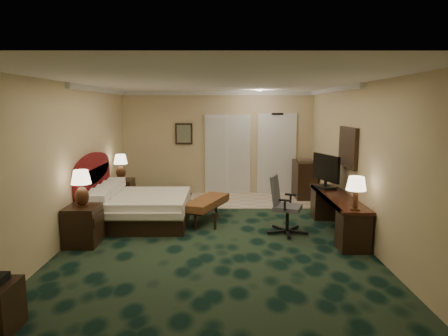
{
  "coord_description": "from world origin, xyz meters",
  "views": [
    {
      "loc": [
        0.13,
        -6.78,
        2.28
      ],
      "look_at": [
        0.15,
        0.6,
        1.16
      ],
      "focal_mm": 32.0,
      "sensor_mm": 36.0,
      "label": 1
    }
  ],
  "objects_px": {
    "lamp_near": "(82,188)",
    "desk": "(337,214)",
    "lamp_far": "(121,167)",
    "bed": "(142,209)",
    "desk_chair": "(288,205)",
    "bed_bench": "(207,210)",
    "nightstand_far": "(122,192)",
    "minibar": "(304,179)",
    "tv": "(326,172)",
    "nightstand_near": "(83,225)"
  },
  "relations": [
    {
      "from": "lamp_near",
      "to": "desk",
      "type": "height_order",
      "value": "lamp_near"
    },
    {
      "from": "lamp_far",
      "to": "bed",
      "type": "bearing_deg",
      "value": -62.57
    },
    {
      "from": "desk_chair",
      "to": "bed_bench",
      "type": "bearing_deg",
      "value": 172.31
    },
    {
      "from": "nightstand_far",
      "to": "minibar",
      "type": "distance_m",
      "value": 4.51
    },
    {
      "from": "bed_bench",
      "to": "minibar",
      "type": "xyz_separation_m",
      "value": [
        2.41,
        2.12,
        0.24
      ]
    },
    {
      "from": "desk",
      "to": "minibar",
      "type": "relative_size",
      "value": 2.53
    },
    {
      "from": "tv",
      "to": "bed_bench",
      "type": "bearing_deg",
      "value": 160.41
    },
    {
      "from": "nightstand_near",
      "to": "desk",
      "type": "bearing_deg",
      "value": 8.44
    },
    {
      "from": "minibar",
      "to": "lamp_near",
      "type": "bearing_deg",
      "value": -141.26
    },
    {
      "from": "desk",
      "to": "nightstand_far",
      "type": "bearing_deg",
      "value": 155.4
    },
    {
      "from": "tv",
      "to": "desk_chair",
      "type": "bearing_deg",
      "value": -156.92
    },
    {
      "from": "lamp_near",
      "to": "bed_bench",
      "type": "xyz_separation_m",
      "value": [
        2.0,
        1.42,
        -0.74
      ]
    },
    {
      "from": "lamp_near",
      "to": "desk",
      "type": "xyz_separation_m",
      "value": [
        4.43,
        0.67,
        -0.62
      ]
    },
    {
      "from": "bed",
      "to": "bed_bench",
      "type": "distance_m",
      "value": 1.29
    },
    {
      "from": "lamp_far",
      "to": "desk",
      "type": "distance_m",
      "value": 4.94
    },
    {
      "from": "bed",
      "to": "tv",
      "type": "bearing_deg",
      "value": 1.61
    },
    {
      "from": "bed",
      "to": "lamp_near",
      "type": "bearing_deg",
      "value": -120.0
    },
    {
      "from": "bed",
      "to": "bed_bench",
      "type": "bearing_deg",
      "value": 7.85
    },
    {
      "from": "desk",
      "to": "desk_chair",
      "type": "xyz_separation_m",
      "value": [
        -0.92,
        -0.08,
        0.19
      ]
    },
    {
      "from": "lamp_near",
      "to": "minibar",
      "type": "xyz_separation_m",
      "value": [
        4.41,
        3.54,
        -0.49
      ]
    },
    {
      "from": "nightstand_near",
      "to": "desk_chair",
      "type": "xyz_separation_m",
      "value": [
        3.52,
        0.58,
        0.2
      ]
    },
    {
      "from": "lamp_near",
      "to": "lamp_far",
      "type": "height_order",
      "value": "lamp_near"
    },
    {
      "from": "bed",
      "to": "lamp_far",
      "type": "xyz_separation_m",
      "value": [
        -0.76,
        1.46,
        0.63
      ]
    },
    {
      "from": "nightstand_far",
      "to": "desk_chair",
      "type": "height_order",
      "value": "desk_chair"
    },
    {
      "from": "desk",
      "to": "minibar",
      "type": "height_order",
      "value": "minibar"
    },
    {
      "from": "lamp_far",
      "to": "minibar",
      "type": "xyz_separation_m",
      "value": [
        4.45,
        0.83,
        -0.45
      ]
    },
    {
      "from": "bed",
      "to": "nightstand_far",
      "type": "xyz_separation_m",
      "value": [
        -0.74,
        1.47,
        0.02
      ]
    },
    {
      "from": "tv",
      "to": "desk_chair",
      "type": "distance_m",
      "value": 1.25
    },
    {
      "from": "nightstand_near",
      "to": "desk",
      "type": "height_order",
      "value": "desk"
    },
    {
      "from": "bed",
      "to": "bed_bench",
      "type": "xyz_separation_m",
      "value": [
        1.28,
        0.18,
        -0.06
      ]
    },
    {
      "from": "bed_bench",
      "to": "desk",
      "type": "distance_m",
      "value": 2.54
    },
    {
      "from": "nightstand_far",
      "to": "bed_bench",
      "type": "bearing_deg",
      "value": -32.53
    },
    {
      "from": "nightstand_near",
      "to": "minibar",
      "type": "relative_size",
      "value": 0.7
    },
    {
      "from": "lamp_near",
      "to": "bed",
      "type": "bearing_deg",
      "value": 60.0
    },
    {
      "from": "tv",
      "to": "desk_chair",
      "type": "height_order",
      "value": "tv"
    },
    {
      "from": "desk_chair",
      "to": "lamp_near",
      "type": "bearing_deg",
      "value": -149.4
    },
    {
      "from": "bed",
      "to": "minibar",
      "type": "height_order",
      "value": "minibar"
    },
    {
      "from": "nightstand_near",
      "to": "bed_bench",
      "type": "relative_size",
      "value": 0.49
    },
    {
      "from": "lamp_near",
      "to": "bed_bench",
      "type": "relative_size",
      "value": 0.45
    },
    {
      "from": "tv",
      "to": "bed",
      "type": "bearing_deg",
      "value": 163.81
    },
    {
      "from": "bed_bench",
      "to": "tv",
      "type": "bearing_deg",
      "value": 20.27
    },
    {
      "from": "lamp_far",
      "to": "minibar",
      "type": "height_order",
      "value": "lamp_far"
    },
    {
      "from": "lamp_far",
      "to": "minibar",
      "type": "bearing_deg",
      "value": 10.6
    },
    {
      "from": "lamp_near",
      "to": "minibar",
      "type": "distance_m",
      "value": 5.67
    },
    {
      "from": "nightstand_near",
      "to": "nightstand_far",
      "type": "bearing_deg",
      "value": 90.3
    },
    {
      "from": "bed_bench",
      "to": "tv",
      "type": "height_order",
      "value": "tv"
    },
    {
      "from": "lamp_far",
      "to": "lamp_near",
      "type": "bearing_deg",
      "value": -89.14
    },
    {
      "from": "desk_chair",
      "to": "bed",
      "type": "bearing_deg",
      "value": -172.11
    },
    {
      "from": "bed",
      "to": "nightstand_far",
      "type": "bearing_deg",
      "value": 116.89
    },
    {
      "from": "lamp_far",
      "to": "desk_chair",
      "type": "distance_m",
      "value": 4.14
    }
  ]
}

